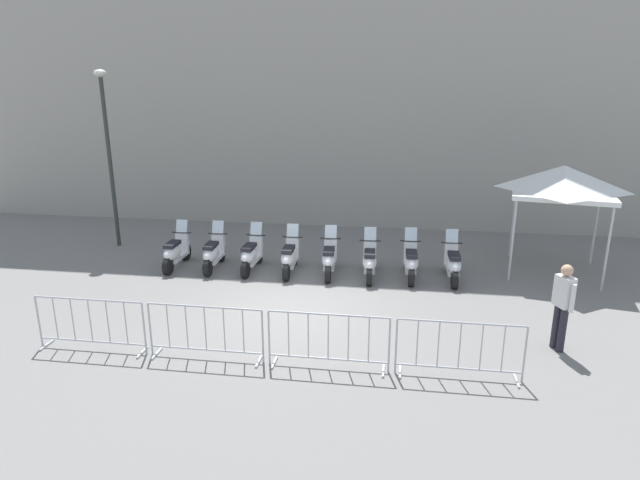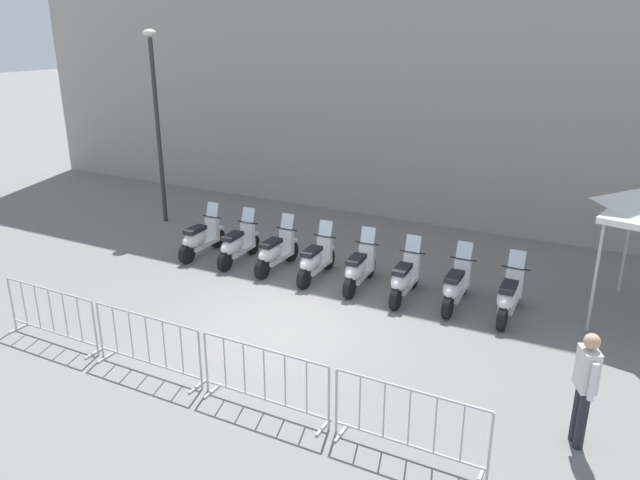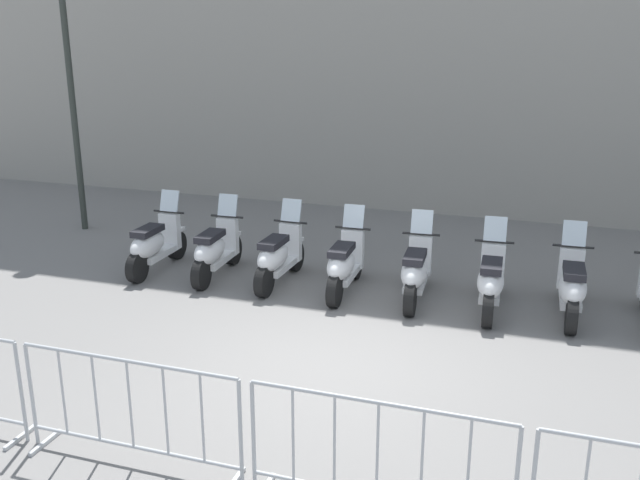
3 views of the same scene
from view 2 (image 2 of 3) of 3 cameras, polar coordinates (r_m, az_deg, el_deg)
ground_plane at (r=12.14m, az=-3.64°, el=-8.09°), size 120.00×120.00×0.00m
building_facade at (r=18.68m, az=10.74°, el=20.15°), size 27.94×7.70×11.75m
motorcycle_0 at (r=15.75m, az=-10.87°, el=0.12°), size 0.67×1.71×1.24m
motorcycle_1 at (r=15.16m, az=-7.58°, el=-0.47°), size 0.71×1.71×1.24m
motorcycle_2 at (r=14.62m, az=-4.11°, el=-1.13°), size 0.65×1.72×1.24m
motorcycle_3 at (r=14.09m, az=-0.47°, el=-1.91°), size 0.71×1.71×1.24m
motorcycle_4 at (r=13.67m, az=3.54°, el=-2.66°), size 0.74×1.70×1.24m
motorcycle_5 at (r=13.26m, az=7.67°, el=-3.54°), size 0.72×1.70×1.24m
motorcycle_6 at (r=13.08m, az=12.25°, el=-4.17°), size 0.70×1.71×1.24m
motorcycle_7 at (r=12.87m, az=16.82°, el=-5.00°), size 0.69×1.71×1.24m
barrier_segment_0 at (r=12.45m, az=-23.26°, el=-6.34°), size 2.16×0.82×1.07m
barrier_segment_1 at (r=10.89m, az=-15.42°, el=-9.17°), size 2.16×0.82×1.07m
barrier_segment_2 at (r=9.64m, az=-5.08°, el=-12.57°), size 2.16×0.82×1.07m
barrier_segment_3 at (r=8.81m, az=8.10°, el=-16.21°), size 2.16×0.82×1.07m
street_lamp at (r=18.11m, az=-14.71°, el=11.52°), size 0.36×0.36×5.32m
officer_near_row_end at (r=9.40m, az=23.00°, el=-11.92°), size 0.39×0.46×1.73m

